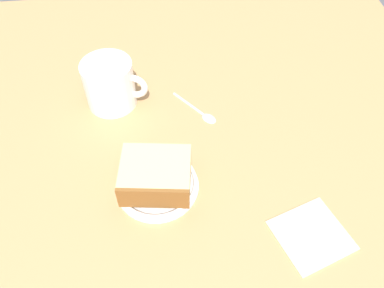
{
  "coord_description": "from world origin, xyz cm",
  "views": [
    {
      "loc": [
        -1.65,
        -40.56,
        53.92
      ],
      "look_at": [
        2.94,
        1.32,
        3.0
      ],
      "focal_mm": 37.25,
      "sensor_mm": 36.0,
      "label": 1
    }
  ],
  "objects_px": {
    "teaspoon": "(203,113)",
    "tea_mug": "(110,84)",
    "folded_napkin": "(312,235)",
    "small_plate": "(157,184)",
    "cake_slice": "(156,176)"
  },
  "relations": [
    {
      "from": "small_plate",
      "to": "folded_napkin",
      "type": "xyz_separation_m",
      "value": [
        0.22,
        -0.11,
        -0.01
      ]
    },
    {
      "from": "tea_mug",
      "to": "cake_slice",
      "type": "bearing_deg",
      "value": -70.77
    },
    {
      "from": "tea_mug",
      "to": "small_plate",
      "type": "bearing_deg",
      "value": -70.45
    },
    {
      "from": "teaspoon",
      "to": "folded_napkin",
      "type": "relative_size",
      "value": 0.94
    },
    {
      "from": "cake_slice",
      "to": "small_plate",
      "type": "bearing_deg",
      "value": 82.24
    },
    {
      "from": "cake_slice",
      "to": "teaspoon",
      "type": "bearing_deg",
      "value": 59.05
    },
    {
      "from": "teaspoon",
      "to": "folded_napkin",
      "type": "height_order",
      "value": "teaspoon"
    },
    {
      "from": "cake_slice",
      "to": "tea_mug",
      "type": "relative_size",
      "value": 1.0
    },
    {
      "from": "cake_slice",
      "to": "teaspoon",
      "type": "distance_m",
      "value": 0.18
    },
    {
      "from": "cake_slice",
      "to": "folded_napkin",
      "type": "bearing_deg",
      "value": -25.96
    },
    {
      "from": "teaspoon",
      "to": "folded_napkin",
      "type": "distance_m",
      "value": 0.29
    },
    {
      "from": "folded_napkin",
      "to": "small_plate",
      "type": "bearing_deg",
      "value": 153.45
    },
    {
      "from": "small_plate",
      "to": "folded_napkin",
      "type": "relative_size",
      "value": 1.34
    },
    {
      "from": "teaspoon",
      "to": "tea_mug",
      "type": "bearing_deg",
      "value": 162.82
    },
    {
      "from": "small_plate",
      "to": "tea_mug",
      "type": "bearing_deg",
      "value": 109.55
    }
  ]
}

